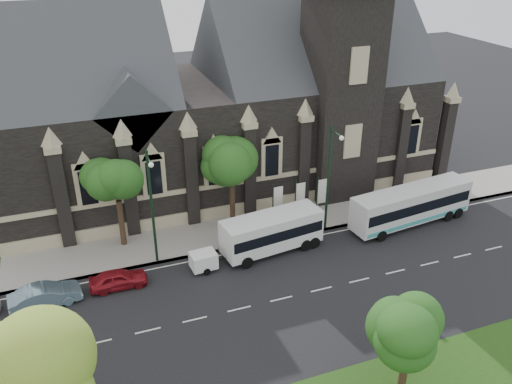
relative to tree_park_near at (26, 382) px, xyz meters
name	(u,v)px	position (x,y,z in m)	size (l,w,h in m)	color
ground	(239,309)	(11.77, 8.77, -6.42)	(160.00, 160.00, 0.00)	black
sidewalk	(201,237)	(11.77, 18.27, -6.34)	(80.00, 5.00, 0.15)	gray
museum	(225,101)	(16.89, 27.55, 1.75)	(40.00, 17.70, 29.90)	black
tree_park_near	(26,382)	(0.00, 0.00, 0.00)	(4.42, 4.42, 8.56)	black
tree_park_east	(413,321)	(17.95, -0.55, -1.80)	(3.40, 3.40, 6.28)	black
tree_walk_right	(233,160)	(14.98, 19.48, -0.60)	(4.08, 4.08, 7.80)	black
tree_walk_left	(118,178)	(5.97, 19.47, -0.68)	(3.91, 3.91, 7.64)	black
street_lamp_near	(330,174)	(21.77, 15.86, -1.30)	(0.36, 1.88, 9.00)	black
street_lamp_mid	(152,203)	(7.77, 15.86, -1.30)	(0.36, 1.88, 9.00)	black
banner_flag_left	(276,202)	(18.06, 17.77, -4.03)	(0.90, 0.10, 4.00)	black
banner_flag_center	(299,198)	(20.06, 17.77, -4.03)	(0.90, 0.10, 4.00)	black
banner_flag_right	(320,194)	(22.06, 17.77, -4.03)	(0.90, 0.10, 4.00)	black
tour_coach	(411,205)	(28.84, 14.40, -4.65)	(11.27, 3.65, 3.23)	silver
shuttle_bus	(272,231)	(16.41, 14.58, -4.67)	(8.10, 3.59, 3.03)	silver
box_trailer	(203,260)	(10.77, 13.89, -5.61)	(2.71, 1.60, 1.43)	white
sedan	(45,296)	(-0.08, 13.61, -5.66)	(1.59, 4.57, 1.51)	#6E8C9E
car_far_red	(118,279)	(4.69, 13.95, -5.74)	(1.59, 3.96, 1.35)	maroon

